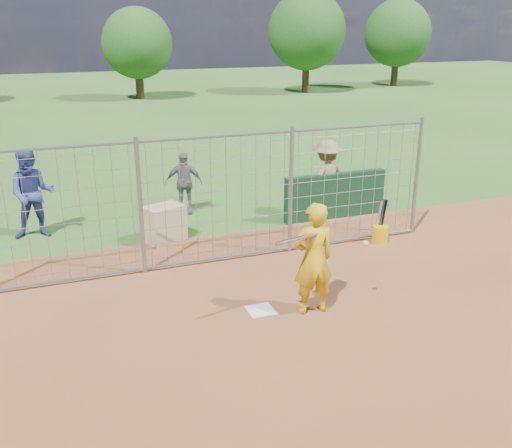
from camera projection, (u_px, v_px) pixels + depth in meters
name	position (u px, v px, depth m)	size (l,w,h in m)	color
ground	(256.00, 305.00, 9.57)	(100.00, 100.00, 0.00)	#2D591E
infield_dirt	(344.00, 413.00, 6.92)	(18.00, 18.00, 0.00)	brown
home_plate	(261.00, 310.00, 9.39)	(0.43, 0.43, 0.02)	silver
dugout_wall	(335.00, 196.00, 13.69)	(2.60, 0.20, 1.10)	#11381E
batter	(313.00, 259.00, 9.06)	(0.68, 0.45, 1.88)	gold
bystander_a	(32.00, 194.00, 12.30)	(0.96, 0.75, 1.98)	navy
bystander_b	(184.00, 183.00, 13.96)	(0.91, 0.38, 1.55)	slate
bystander_c	(326.00, 179.00, 13.73)	(1.20, 0.69, 1.86)	olive
equipment_bin	(165.00, 224.00, 12.25)	(0.80, 0.55, 0.80)	tan
equipment_in_play	(316.00, 240.00, 8.73)	(1.66, 0.26, 0.34)	silver
bucket_with_bats	(380.00, 232.00, 12.21)	(0.34, 0.34, 0.98)	#DFA30B
backstop_fence	(219.00, 201.00, 10.91)	(9.08, 0.08, 2.60)	gray
tree_line	(138.00, 36.00, 34.15)	(44.66, 6.72, 6.48)	#3F2B19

